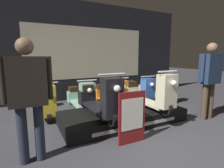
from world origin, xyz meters
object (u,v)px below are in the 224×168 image
scooter_backrow_3 (136,92)px  scooter_backrow_4 (158,89)px  person_left_browsing (28,90)px  scooter_backrow_2 (110,95)px  scooter_backrow_0 (45,102)px  price_sign_board (132,117)px  scooter_display_left (99,99)px  scooter_display_right (148,93)px  person_right_browsing (210,74)px  scooter_backrow_1 (80,98)px

scooter_backrow_3 → scooter_backrow_4: 0.90m
scooter_backrow_3 → person_left_browsing: size_ratio=1.02×
scooter_backrow_4 → scooter_backrow_2: bearing=180.0°
scooter_backrow_0 → person_left_browsing: bearing=-100.8°
scooter_backrow_4 → price_sign_board: scooter_backrow_4 is taller
scooter_display_left → scooter_backrow_3: 2.29m
scooter_display_right → scooter_backrow_3: bearing=65.6°
person_right_browsing → scooter_backrow_3: bearing=107.6°
scooter_backrow_0 → person_left_browsing: size_ratio=1.02×
scooter_display_right → scooter_backrow_2: scooter_display_right is taller
scooter_backrow_0 → scooter_backrow_4: bearing=0.0°
person_left_browsing → person_right_browsing: (3.71, 0.00, 0.04)m
scooter_backrow_1 → person_left_browsing: person_left_browsing is taller
scooter_backrow_2 → scooter_backrow_4: bearing=0.0°
scooter_backrow_1 → price_sign_board: (0.23, -2.17, 0.11)m
scooter_display_left → price_sign_board: scooter_display_left is taller
scooter_backrow_4 → scooter_display_left: bearing=-153.6°
scooter_display_left → scooter_backrow_0: (-0.88, 1.35, -0.27)m
scooter_backrow_0 → scooter_backrow_4: same height
scooter_backrow_1 → scooter_backrow_4: bearing=0.0°
scooter_display_left → scooter_backrow_1: bearing=88.9°
scooter_display_left → person_right_browsing: size_ratio=0.99×
scooter_backrow_1 → price_sign_board: bearing=-83.9°
scooter_backrow_3 → scooter_backrow_4: bearing=0.0°
scooter_backrow_2 → scooter_backrow_4: size_ratio=1.00×
scooter_display_left → scooter_display_right: same height
scooter_backrow_2 → price_sign_board: bearing=-107.1°
person_left_browsing → scooter_backrow_2: bearing=42.2°
person_left_browsing → person_right_browsing: 3.71m
scooter_backrow_3 → person_left_browsing: person_left_browsing is taller
person_left_browsing → scooter_backrow_0: bearing=79.2°
scooter_backrow_0 → person_left_browsing: (-0.38, -1.98, 0.67)m
scooter_display_left → scooter_backrow_0: 1.63m
scooter_display_right → scooter_backrow_1: (-1.19, 1.35, -0.27)m
scooter_display_left → scooter_backrow_0: scooter_display_left is taller
scooter_backrow_2 → scooter_backrow_3: bearing=0.0°
scooter_backrow_0 → scooter_backrow_3: size_ratio=1.00×
scooter_backrow_2 → scooter_display_left: bearing=-124.4°
scooter_display_left → scooter_backrow_4: 3.06m
scooter_backrow_2 → person_right_browsing: 2.60m
price_sign_board → scooter_display_left: bearing=107.6°
person_right_browsing → price_sign_board: (-2.20, -0.19, -0.60)m
person_left_browsing → scooter_display_left: bearing=26.6°
scooter_backrow_4 → person_right_browsing: (-0.27, -1.98, 0.71)m
scooter_backrow_2 → scooter_backrow_3: size_ratio=1.00×
scooter_backrow_2 → person_right_browsing: size_ratio=0.99×
person_right_browsing → scooter_backrow_0: bearing=149.3°
scooter_display_left → scooter_backrow_0: size_ratio=1.00×
scooter_backrow_0 → scooter_backrow_4: (3.60, 0.00, 0.00)m
scooter_backrow_3 → person_left_browsing: (-3.08, -1.98, 0.67)m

